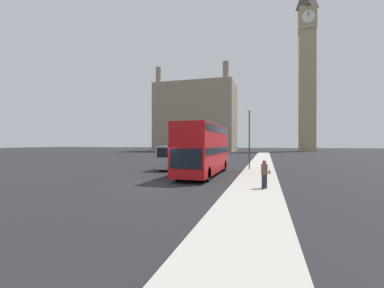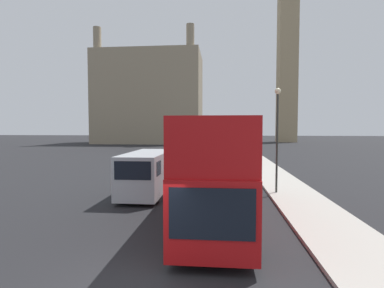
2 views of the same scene
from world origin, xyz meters
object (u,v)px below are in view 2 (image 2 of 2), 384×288
(white_van, at_px, (147,172))
(street_lamp, at_px, (277,125))
(clock_tower, at_px, (288,32))
(red_double_decker_bus, at_px, (215,164))

(white_van, height_order, street_lamp, street_lamp)
(clock_tower, bearing_deg, street_lamp, -102.45)
(street_lamp, bearing_deg, clock_tower, 77.55)
(street_lamp, bearing_deg, white_van, -174.29)
(white_van, bearing_deg, clock_tower, 71.80)
(white_van, relative_size, street_lamp, 0.99)
(red_double_decker_bus, relative_size, street_lamp, 1.77)
(clock_tower, bearing_deg, white_van, -108.20)
(red_double_decker_bus, distance_m, street_lamp, 6.30)
(red_double_decker_bus, bearing_deg, clock_tower, 75.73)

